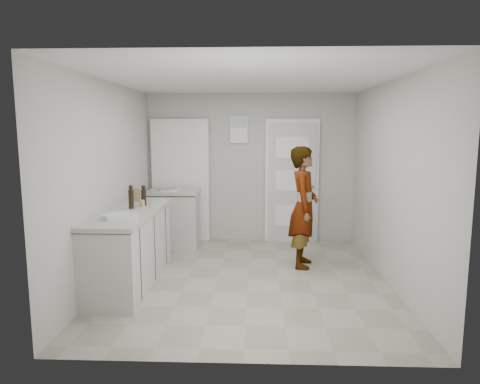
{
  "coord_description": "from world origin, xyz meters",
  "views": [
    {
      "loc": [
        0.1,
        -5.26,
        1.9
      ],
      "look_at": [
        -0.12,
        0.4,
        1.07
      ],
      "focal_mm": 32.0,
      "sensor_mm": 36.0,
      "label": 1
    }
  ],
  "objects_px": {
    "cake_mix_box": "(138,195)",
    "baking_dish": "(123,216)",
    "spice_jar": "(142,203)",
    "oil_cruet_a": "(144,196)",
    "egg_bowl": "(107,217)",
    "person": "(304,207)",
    "oil_cruet_b": "(131,197)"
  },
  "relations": [
    {
      "from": "spice_jar",
      "to": "oil_cruet_b",
      "type": "relative_size",
      "value": 0.29
    },
    {
      "from": "person",
      "to": "baking_dish",
      "type": "relative_size",
      "value": 4.46
    },
    {
      "from": "person",
      "to": "cake_mix_box",
      "type": "distance_m",
      "value": 2.29
    },
    {
      "from": "oil_cruet_b",
      "to": "baking_dish",
      "type": "bearing_deg",
      "value": -82.42
    },
    {
      "from": "person",
      "to": "baking_dish",
      "type": "height_order",
      "value": "person"
    },
    {
      "from": "cake_mix_box",
      "to": "oil_cruet_a",
      "type": "bearing_deg",
      "value": -49.19
    },
    {
      "from": "oil_cruet_b",
      "to": "baking_dish",
      "type": "xyz_separation_m",
      "value": [
        0.08,
        -0.61,
        -0.12
      ]
    },
    {
      "from": "person",
      "to": "baking_dish",
      "type": "xyz_separation_m",
      "value": [
        -2.13,
        -1.27,
        0.11
      ]
    },
    {
      "from": "cake_mix_box",
      "to": "egg_bowl",
      "type": "bearing_deg",
      "value": -77.36
    },
    {
      "from": "spice_jar",
      "to": "baking_dish",
      "type": "xyz_separation_m",
      "value": [
        -0.02,
        -0.74,
        -0.02
      ]
    },
    {
      "from": "oil_cruet_b",
      "to": "baking_dish",
      "type": "height_order",
      "value": "oil_cruet_b"
    },
    {
      "from": "spice_jar",
      "to": "egg_bowl",
      "type": "xyz_separation_m",
      "value": [
        -0.18,
        -0.8,
        -0.02
      ]
    },
    {
      "from": "spice_jar",
      "to": "oil_cruet_a",
      "type": "height_order",
      "value": "oil_cruet_a"
    },
    {
      "from": "person",
      "to": "egg_bowl",
      "type": "bearing_deg",
      "value": 129.0
    },
    {
      "from": "spice_jar",
      "to": "baking_dish",
      "type": "distance_m",
      "value": 0.74
    },
    {
      "from": "person",
      "to": "spice_jar",
      "type": "height_order",
      "value": "person"
    },
    {
      "from": "oil_cruet_a",
      "to": "egg_bowl",
      "type": "height_order",
      "value": "oil_cruet_a"
    },
    {
      "from": "person",
      "to": "oil_cruet_b",
      "type": "bearing_deg",
      "value": 115.37
    },
    {
      "from": "cake_mix_box",
      "to": "spice_jar",
      "type": "xyz_separation_m",
      "value": [
        0.17,
        -0.41,
        -0.05
      ]
    },
    {
      "from": "spice_jar",
      "to": "oil_cruet_b",
      "type": "distance_m",
      "value": 0.19
    },
    {
      "from": "oil_cruet_a",
      "to": "oil_cruet_b",
      "type": "relative_size",
      "value": 0.9
    },
    {
      "from": "baking_dish",
      "to": "person",
      "type": "bearing_deg",
      "value": 30.8
    },
    {
      "from": "baking_dish",
      "to": "spice_jar",
      "type": "bearing_deg",
      "value": 88.09
    },
    {
      "from": "oil_cruet_a",
      "to": "egg_bowl",
      "type": "bearing_deg",
      "value": -100.69
    },
    {
      "from": "cake_mix_box",
      "to": "baking_dish",
      "type": "height_order",
      "value": "cake_mix_box"
    },
    {
      "from": "egg_bowl",
      "to": "person",
      "type": "bearing_deg",
      "value": 30.14
    },
    {
      "from": "person",
      "to": "oil_cruet_a",
      "type": "bearing_deg",
      "value": 110.28
    },
    {
      "from": "cake_mix_box",
      "to": "oil_cruet_a",
      "type": "height_order",
      "value": "oil_cruet_a"
    },
    {
      "from": "baking_dish",
      "to": "egg_bowl",
      "type": "height_order",
      "value": "baking_dish"
    },
    {
      "from": "person",
      "to": "cake_mix_box",
      "type": "bearing_deg",
      "value": 101.83
    },
    {
      "from": "baking_dish",
      "to": "cake_mix_box",
      "type": "bearing_deg",
      "value": 97.34
    },
    {
      "from": "cake_mix_box",
      "to": "oil_cruet_b",
      "type": "relative_size",
      "value": 0.61
    }
  ]
}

